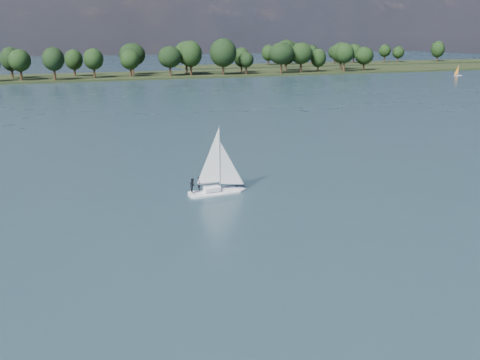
% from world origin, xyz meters
% --- Properties ---
extents(ground, '(700.00, 700.00, 0.00)m').
position_xyz_m(ground, '(0.00, 100.00, 0.00)').
color(ground, '#233342').
rests_on(ground, ground).
extents(far_shore, '(660.00, 40.00, 1.50)m').
position_xyz_m(far_shore, '(0.00, 212.00, 0.00)').
color(far_shore, black).
rests_on(far_shore, ground).
extents(far_shore_back, '(220.00, 30.00, 1.40)m').
position_xyz_m(far_shore_back, '(160.00, 260.00, 0.00)').
color(far_shore_back, black).
rests_on(far_shore_back, ground).
extents(sailboat, '(6.17, 2.08, 8.00)m').
position_xyz_m(sailboat, '(-6.08, 37.93, 2.24)').
color(sailboat, white).
rests_on(sailboat, ground).
extents(dinghy_orange, '(3.24, 2.43, 4.84)m').
position_xyz_m(dinghy_orange, '(147.32, 166.29, 1.14)').
color(dinghy_orange, silver).
rests_on(dinghy_orange, ground).
extents(treeline, '(562.65, 73.39, 18.69)m').
position_xyz_m(treeline, '(-12.27, 208.47, 8.07)').
color(treeline, black).
rests_on(treeline, ground).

